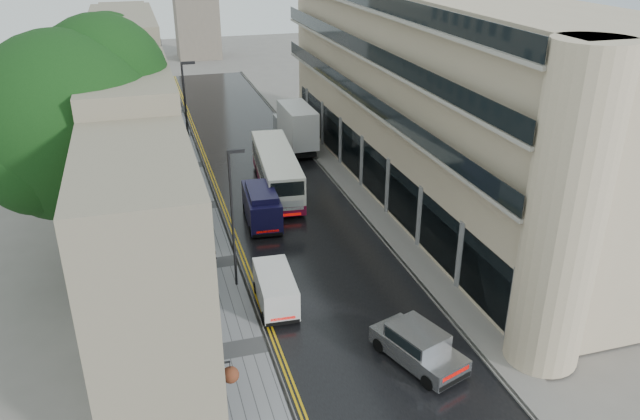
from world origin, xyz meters
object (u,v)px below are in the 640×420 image
tree_far (91,106)px  cream_bus (266,188)px  lamp_post_near (233,221)px  silver_hatchback (429,372)px  white_lorry (289,134)px  navy_van (251,217)px  tree_near (74,158)px  white_van (264,307)px  lamp_post_far (187,124)px  pedestrian (211,254)px

tree_far → cream_bus: (10.90, -6.85, -4.74)m
cream_bus → lamp_post_near: size_ratio=1.42×
cream_bus → silver_hatchback: (2.60, -20.08, -0.63)m
white_lorry → navy_van: bearing=-113.6°
tree_far → cream_bus: tree_far is taller
cream_bus → white_lorry: white_lorry is taller
tree_near → silver_hatchback: tree_near is taller
white_van → lamp_post_near: lamp_post_near is taller
tree_far → lamp_post_far: (6.45, -0.43, -1.67)m
navy_van → pedestrian: bearing=-125.9°
pedestrian → lamp_post_far: (0.33, 13.91, 3.56)m
tree_near → cream_bus: bearing=28.8°
cream_bus → pedestrian: cream_bus is taller
cream_bus → white_lorry: (4.01, 9.76, 0.51)m
tree_far → white_van: 22.42m
cream_bus → lamp_post_far: 8.40m
white_van → pedestrian: bearing=109.7°
tree_far → white_lorry: size_ratio=1.65×
white_van → silver_hatchback: bearing=-46.7°
silver_hatchback → white_van: white_van is taller
tree_near → silver_hatchback: (13.80, -13.93, -6.08)m
lamp_post_far → pedestrian: bearing=-91.1°
navy_van → lamp_post_near: 6.58m
cream_bus → lamp_post_far: size_ratio=1.21×
tree_far → lamp_post_far: size_ratio=1.40×
pedestrian → tree_far: bearing=-61.4°
lamp_post_near → lamp_post_far: (-0.71, 16.05, 0.64)m
tree_far → white_van: bearing=-68.7°
lamp_post_far → white_lorry: bearing=21.8°
lamp_post_near → lamp_post_far: lamp_post_far is taller
tree_near → lamp_post_near: 8.77m
silver_hatchback → pedestrian: 14.60m
tree_near → navy_van: bearing=13.5°
cream_bus → navy_van: (-1.82, -3.90, -0.19)m
white_van → lamp_post_far: 20.26m
tree_near → white_lorry: size_ratio=1.84×
tree_far → white_van: (7.90, -20.30, -5.29)m
lamp_post_far → lamp_post_near: bearing=-87.2°
white_lorry → tree_near: bearing=-134.2°
cream_bus → lamp_post_near: lamp_post_near is taller
silver_hatchback → navy_van: 16.78m
tree_near → cream_bus: (11.20, 6.15, -5.45)m
tree_far → cream_bus: size_ratio=1.16×
tree_near → white_van: tree_near is taller
tree_far → white_lorry: (14.91, 2.91, -4.23)m
silver_hatchback → lamp_post_far: (-7.05, 26.51, 3.70)m
tree_far → navy_van: size_ratio=2.49×
white_lorry → pedestrian: 19.38m
pedestrian → lamp_post_near: (1.04, -2.14, 2.92)m
tree_near → white_lorry: (15.21, 15.91, -4.95)m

